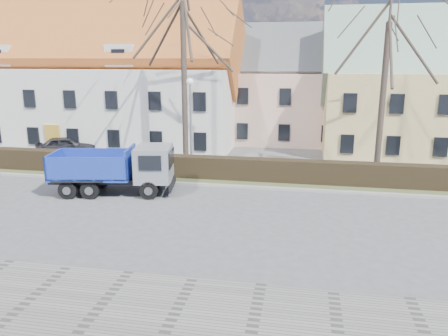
% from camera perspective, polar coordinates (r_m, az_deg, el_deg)
% --- Properties ---
extents(ground, '(120.00, 120.00, 0.00)m').
position_cam_1_polar(ground, '(20.58, -5.86, -5.87)').
color(ground, '#4D4D50').
extents(sidewalk_near, '(80.00, 5.00, 0.08)m').
position_cam_1_polar(sidewalk_near, '(13.42, -16.56, -17.84)').
color(sidewalk_near, slate).
rests_on(sidewalk_near, ground).
extents(curb_far, '(80.00, 0.30, 0.12)m').
position_cam_1_polar(curb_far, '(24.78, -2.89, -2.16)').
color(curb_far, gray).
rests_on(curb_far, ground).
extents(grass_strip, '(80.00, 3.00, 0.10)m').
position_cam_1_polar(grass_strip, '(26.28, -2.09, -1.22)').
color(grass_strip, '#3F4929').
rests_on(grass_strip, ground).
extents(hedge, '(60.00, 0.90, 1.30)m').
position_cam_1_polar(hedge, '(25.94, -2.20, -0.06)').
color(hedge, black).
rests_on(hedge, ground).
extents(building_white, '(26.80, 10.80, 9.50)m').
position_cam_1_polar(building_white, '(39.26, -18.01, 10.18)').
color(building_white, silver).
rests_on(building_white, ground).
extents(building_pink, '(10.80, 8.80, 8.00)m').
position_cam_1_polar(building_pink, '(38.67, 8.29, 9.55)').
color(building_pink, '#D5AB97').
rests_on(building_pink, ground).
extents(building_yellow, '(18.80, 10.80, 8.50)m').
position_cam_1_polar(building_yellow, '(37.12, 27.13, 8.36)').
color(building_yellow, tan).
rests_on(building_yellow, ground).
extents(tree_1, '(9.20, 9.20, 12.65)m').
position_cam_1_polar(tree_1, '(28.07, -5.25, 12.69)').
color(tree_1, '#342B24').
rests_on(tree_1, ground).
extents(tree_2, '(8.00, 8.00, 11.00)m').
position_cam_1_polar(tree_2, '(27.42, 20.14, 10.15)').
color(tree_2, '#342B24').
rests_on(tree_2, ground).
extents(dump_truck, '(6.94, 3.55, 2.65)m').
position_cam_1_polar(dump_truck, '(23.82, -14.83, -0.15)').
color(dump_truck, navy).
rests_on(dump_truck, ground).
extents(streetlight, '(0.46, 0.46, 5.95)m').
position_cam_1_polar(streetlight, '(26.72, -4.36, 5.42)').
color(streetlight, gray).
rests_on(streetlight, ground).
extents(cart_frame, '(0.66, 0.40, 0.59)m').
position_cam_1_polar(cart_frame, '(26.60, -17.91, -1.18)').
color(cart_frame, silver).
rests_on(cart_frame, ground).
extents(parked_car_a, '(4.60, 3.31, 1.45)m').
position_cam_1_polar(parked_car_a, '(34.16, -19.88, 2.71)').
color(parked_car_a, black).
rests_on(parked_car_a, ground).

